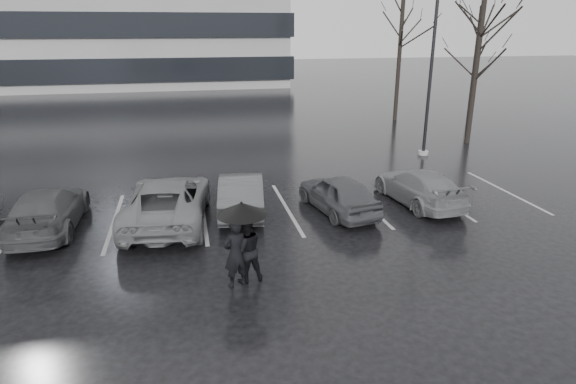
{
  "coord_description": "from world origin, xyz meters",
  "views": [
    {
      "loc": [
        -2.57,
        -12.46,
        5.84
      ],
      "look_at": [
        0.32,
        1.0,
        1.1
      ],
      "focal_mm": 30.0,
      "sensor_mm": 36.0,
      "label": 1
    }
  ],
  "objects_px": {
    "pedestrian_left": "(235,254)",
    "tree_east": "(476,65)",
    "tree_north": "(400,53)",
    "car_main": "(338,194)",
    "car_west_a": "(241,192)",
    "tree_ne": "(475,68)",
    "car_west_b": "(168,200)",
    "lamp_post": "(431,70)",
    "car_west_c": "(48,209)",
    "pedestrian_right": "(246,249)",
    "car_east": "(419,187)"
  },
  "relations": [
    {
      "from": "tree_east",
      "to": "tree_north",
      "type": "bearing_deg",
      "value": 98.13
    },
    {
      "from": "pedestrian_right",
      "to": "tree_east",
      "type": "relative_size",
      "value": 0.21
    },
    {
      "from": "car_west_b",
      "to": "tree_north",
      "type": "height_order",
      "value": "tree_north"
    },
    {
      "from": "car_west_c",
      "to": "lamp_post",
      "type": "distance_m",
      "value": 16.79
    },
    {
      "from": "tree_north",
      "to": "car_main",
      "type": "bearing_deg",
      "value": -120.12
    },
    {
      "from": "car_main",
      "to": "pedestrian_left",
      "type": "height_order",
      "value": "pedestrian_left"
    },
    {
      "from": "car_west_c",
      "to": "car_east",
      "type": "xyz_separation_m",
      "value": [
        12.0,
        -0.21,
        -0.04
      ]
    },
    {
      "from": "tree_east",
      "to": "car_west_a",
      "type": "bearing_deg",
      "value": -150.03
    },
    {
      "from": "pedestrian_left",
      "to": "tree_ne",
      "type": "xyz_separation_m",
      "value": [
        16.14,
        16.33,
        2.66
      ]
    },
    {
      "from": "tree_east",
      "to": "tree_north",
      "type": "height_order",
      "value": "tree_north"
    },
    {
      "from": "car_west_c",
      "to": "car_main",
      "type": "bearing_deg",
      "value": 177.35
    },
    {
      "from": "car_west_a",
      "to": "tree_ne",
      "type": "xyz_separation_m",
      "value": [
        15.43,
        11.45,
        2.84
      ]
    },
    {
      "from": "tree_north",
      "to": "lamp_post",
      "type": "bearing_deg",
      "value": -105.58
    },
    {
      "from": "car_west_c",
      "to": "tree_east",
      "type": "distance_m",
      "value": 20.62
    },
    {
      "from": "car_main",
      "to": "pedestrian_left",
      "type": "bearing_deg",
      "value": 36.31
    },
    {
      "from": "pedestrian_left",
      "to": "lamp_post",
      "type": "height_order",
      "value": "lamp_post"
    },
    {
      "from": "car_west_b",
      "to": "car_west_c",
      "type": "distance_m",
      "value": 3.53
    },
    {
      "from": "pedestrian_left",
      "to": "tree_north",
      "type": "bearing_deg",
      "value": -145.58
    },
    {
      "from": "car_west_a",
      "to": "car_west_b",
      "type": "xyz_separation_m",
      "value": [
        -2.35,
        -0.45,
        0.06
      ]
    },
    {
      "from": "car_east",
      "to": "tree_ne",
      "type": "bearing_deg",
      "value": -133.85
    },
    {
      "from": "car_west_b",
      "to": "car_west_c",
      "type": "height_order",
      "value": "car_west_b"
    },
    {
      "from": "tree_east",
      "to": "tree_north",
      "type": "distance_m",
      "value": 7.08
    },
    {
      "from": "car_main",
      "to": "tree_east",
      "type": "distance_m",
      "value": 13.2
    },
    {
      "from": "lamp_post",
      "to": "tree_ne",
      "type": "bearing_deg",
      "value": 44.32
    },
    {
      "from": "lamp_post",
      "to": "car_west_b",
      "type": "bearing_deg",
      "value": -152.78
    },
    {
      "from": "pedestrian_right",
      "to": "lamp_post",
      "type": "xyz_separation_m",
      "value": [
        9.91,
        10.3,
        3.15
      ]
    },
    {
      "from": "pedestrian_right",
      "to": "car_main",
      "type": "bearing_deg",
      "value": -142.79
    },
    {
      "from": "car_west_a",
      "to": "car_west_c",
      "type": "relative_size",
      "value": 0.91
    },
    {
      "from": "tree_east",
      "to": "tree_ne",
      "type": "height_order",
      "value": "tree_east"
    },
    {
      "from": "lamp_post",
      "to": "tree_north",
      "type": "bearing_deg",
      "value": 74.42
    },
    {
      "from": "car_west_a",
      "to": "pedestrian_left",
      "type": "distance_m",
      "value": 4.93
    },
    {
      "from": "pedestrian_right",
      "to": "lamp_post",
      "type": "height_order",
      "value": "lamp_post"
    },
    {
      "from": "car_west_c",
      "to": "pedestrian_left",
      "type": "height_order",
      "value": "pedestrian_left"
    },
    {
      "from": "car_east",
      "to": "tree_ne",
      "type": "xyz_separation_m",
      "value": [
        9.31,
        11.96,
        2.9
      ]
    },
    {
      "from": "car_west_b",
      "to": "tree_east",
      "type": "distance_m",
      "value": 17.51
    },
    {
      "from": "lamp_post",
      "to": "tree_east",
      "type": "xyz_separation_m",
      "value": [
        3.46,
        1.82,
        0.03
      ]
    },
    {
      "from": "tree_ne",
      "to": "tree_north",
      "type": "relative_size",
      "value": 0.82
    },
    {
      "from": "car_west_a",
      "to": "car_east",
      "type": "bearing_deg",
      "value": -177.63
    },
    {
      "from": "car_west_c",
      "to": "pedestrian_right",
      "type": "xyz_separation_m",
      "value": [
        5.44,
        -4.37,
        0.18
      ]
    },
    {
      "from": "pedestrian_left",
      "to": "pedestrian_right",
      "type": "bearing_deg",
      "value": -164.74
    },
    {
      "from": "car_west_c",
      "to": "tree_east",
      "type": "relative_size",
      "value": 0.55
    },
    {
      "from": "lamp_post",
      "to": "pedestrian_left",
      "type": "bearing_deg",
      "value": -134.1
    },
    {
      "from": "car_west_b",
      "to": "tree_north",
      "type": "xyz_separation_m",
      "value": [
        14.28,
        14.9,
        3.54
      ]
    },
    {
      "from": "pedestrian_left",
      "to": "tree_north",
      "type": "height_order",
      "value": "tree_north"
    },
    {
      "from": "tree_ne",
      "to": "car_west_a",
      "type": "bearing_deg",
      "value": -143.41
    },
    {
      "from": "pedestrian_left",
      "to": "tree_east",
      "type": "height_order",
      "value": "tree_east"
    },
    {
      "from": "car_main",
      "to": "car_west_c",
      "type": "bearing_deg",
      "value": -13.62
    },
    {
      "from": "car_main",
      "to": "car_west_b",
      "type": "relative_size",
      "value": 0.72
    },
    {
      "from": "car_west_a",
      "to": "pedestrian_left",
      "type": "relative_size",
      "value": 2.37
    },
    {
      "from": "lamp_post",
      "to": "tree_east",
      "type": "distance_m",
      "value": 3.91
    }
  ]
}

